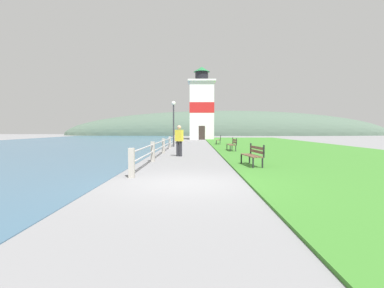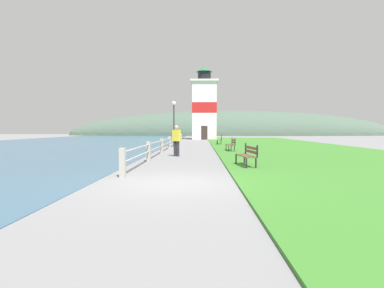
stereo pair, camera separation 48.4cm
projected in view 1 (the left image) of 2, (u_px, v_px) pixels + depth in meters
The scene contains 11 objects.
ground_plane at pixel (184, 184), 8.51m from camera, with size 160.00×160.00×0.00m, color slate.
grass_verge at pixel (282, 147), 25.86m from camera, with size 12.00×52.36×0.06m.
water_strip at pixel (28, 147), 26.09m from camera, with size 24.00×83.78×0.01m.
seawall_railing at pixel (170, 141), 23.81m from camera, with size 0.18×28.85×0.95m.
park_bench_near at pixel (253, 154), 12.19m from camera, with size 0.68×1.67×0.94m.
park_bench_midway at pixel (232, 144), 20.68m from camera, with size 0.51×1.75×0.94m.
park_bench_far at pixel (219, 139), 29.58m from camera, with size 0.60×1.65×0.94m.
lighthouse at pixel (202, 107), 44.69m from camera, with size 4.06×4.06×10.76m.
person_strolling at pixel (179, 139), 16.95m from camera, with size 0.49×0.40×1.76m.
lamp_post at pixel (174, 115), 25.97m from camera, with size 0.36×0.36×3.96m.
distant_hillside at pixel (226, 135), 73.25m from camera, with size 80.00×16.00×12.00m.
Camera 1 is at (0.32, -8.44, 1.55)m, focal length 28.00 mm.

